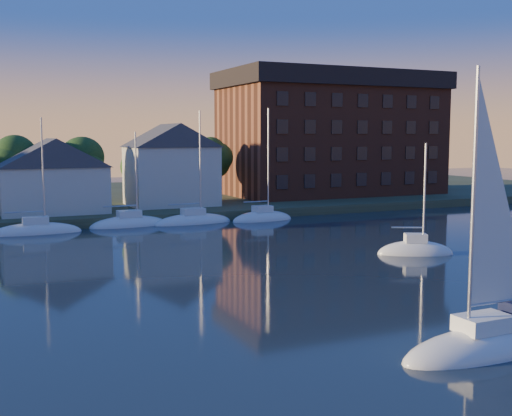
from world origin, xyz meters
TOP-DOWN VIEW (x-y plane):
  - shoreline_land at (0.00, 75.00)m, footprint 160.00×50.00m
  - wooden_dock at (0.00, 52.00)m, footprint 120.00×3.00m
  - clubhouse_centre at (-6.00, 57.00)m, footprint 11.55×8.40m
  - clubhouse_east at (8.00, 59.00)m, footprint 10.50×8.40m
  - condo_block at (34.00, 64.95)m, footprint 31.00×17.00m
  - tree_line at (2.00, 63.00)m, footprint 93.40×5.40m
  - hero_sailboat at (5.37, 4.80)m, footprint 8.44×2.81m
  - drifting_sailboat_right at (17.44, 24.68)m, footprint 6.27×4.39m

SIDE VIEW (x-z plane):
  - shoreline_land at x=0.00m, z-range -1.00..1.00m
  - wooden_dock at x=0.00m, z-range -0.50..0.50m
  - drifting_sailboat_right at x=17.44m, z-range -4.84..5.03m
  - hero_sailboat at x=5.37m, z-range -6.06..7.19m
  - clubhouse_centre at x=-6.00m, z-range 1.09..9.17m
  - clubhouse_east at x=8.00m, z-range 1.10..10.90m
  - tree_line at x=2.00m, z-range 2.73..11.63m
  - condo_block at x=34.00m, z-range 1.09..18.49m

